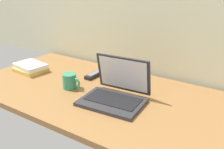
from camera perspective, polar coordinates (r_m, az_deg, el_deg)
desk at (r=1.40m, az=-1.74°, el=-4.73°), size 1.60×0.76×0.03m
laptop at (r=1.29m, az=0.85°, el=-3.97°), size 0.33×0.29×0.22m
coffee_mug at (r=1.45m, az=-9.43°, el=-1.46°), size 0.11×0.08×0.09m
remote_control_near at (r=1.61m, az=-3.83°, el=0.00°), size 0.05×0.16×0.02m
book_stack at (r=1.77m, az=-17.85°, el=1.51°), size 0.22×0.17×0.05m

